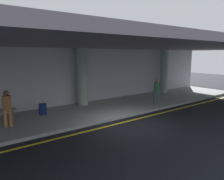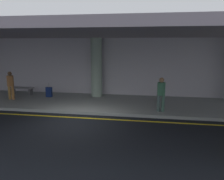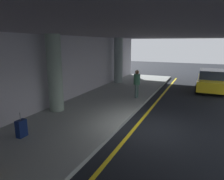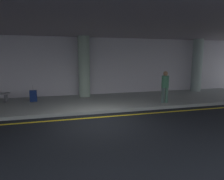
{
  "view_description": "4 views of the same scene",
  "coord_description": "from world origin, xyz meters",
  "px_view_note": "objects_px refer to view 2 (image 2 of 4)",
  "views": [
    {
      "loc": [
        -6.64,
        -7.47,
        3.4
      ],
      "look_at": [
        0.6,
        2.19,
        1.38
      ],
      "focal_mm": 34.22,
      "sensor_mm": 36.0,
      "label": 1
    },
    {
      "loc": [
        3.34,
        -9.52,
        3.4
      ],
      "look_at": [
        1.47,
        1.65,
        1.15
      ],
      "focal_mm": 37.02,
      "sensor_mm": 36.0,
      "label": 2
    },
    {
      "loc": [
        -7.81,
        -1.86,
        3.4
      ],
      "look_at": [
        0.89,
        2.0,
        1.22
      ],
      "focal_mm": 33.2,
      "sensor_mm": 36.0,
      "label": 3
    },
    {
      "loc": [
        -1.49,
        -7.64,
        2.54
      ],
      "look_at": [
        1.13,
        2.23,
        0.87
      ],
      "focal_mm": 32.03,
      "sensor_mm": 36.0,
      "label": 4
    }
  ],
  "objects_px": {
    "support_column_center": "(97,67)",
    "traveler_with_luggage": "(161,92)",
    "person_waiting_for_ride": "(10,84)",
    "bench_metal": "(22,89)",
    "suitcase_upright_primary": "(49,92)"
  },
  "relations": [
    {
      "from": "traveler_with_luggage",
      "to": "bench_metal",
      "type": "distance_m",
      "value": 9.2
    },
    {
      "from": "support_column_center",
      "to": "person_waiting_for_ride",
      "type": "xyz_separation_m",
      "value": [
        -4.83,
        -1.79,
        -0.86
      ]
    },
    {
      "from": "support_column_center",
      "to": "traveler_with_luggage",
      "type": "relative_size",
      "value": 2.17
    },
    {
      "from": "bench_metal",
      "to": "traveler_with_luggage",
      "type": "bearing_deg",
      "value": -15.44
    },
    {
      "from": "traveler_with_luggage",
      "to": "person_waiting_for_ride",
      "type": "bearing_deg",
      "value": -5.37
    },
    {
      "from": "person_waiting_for_ride",
      "to": "suitcase_upright_primary",
      "type": "bearing_deg",
      "value": -141.23
    },
    {
      "from": "support_column_center",
      "to": "bench_metal",
      "type": "distance_m",
      "value": 5.19
    },
    {
      "from": "support_column_center",
      "to": "traveler_with_luggage",
      "type": "distance_m",
      "value": 4.91
    },
    {
      "from": "traveler_with_luggage",
      "to": "person_waiting_for_ride",
      "type": "xyz_separation_m",
      "value": [
        -8.72,
        1.08,
        0.0
      ]
    },
    {
      "from": "support_column_center",
      "to": "traveler_with_luggage",
      "type": "xyz_separation_m",
      "value": [
        3.89,
        -2.87,
        -0.86
      ]
    },
    {
      "from": "bench_metal",
      "to": "support_column_center",
      "type": "bearing_deg",
      "value": 4.89
    },
    {
      "from": "suitcase_upright_primary",
      "to": "person_waiting_for_ride",
      "type": "bearing_deg",
      "value": -164.51
    },
    {
      "from": "person_waiting_for_ride",
      "to": "bench_metal",
      "type": "distance_m",
      "value": 1.5
    },
    {
      "from": "traveler_with_luggage",
      "to": "person_waiting_for_ride",
      "type": "distance_m",
      "value": 8.79
    },
    {
      "from": "traveler_with_luggage",
      "to": "bench_metal",
      "type": "relative_size",
      "value": 1.05
    }
  ]
}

